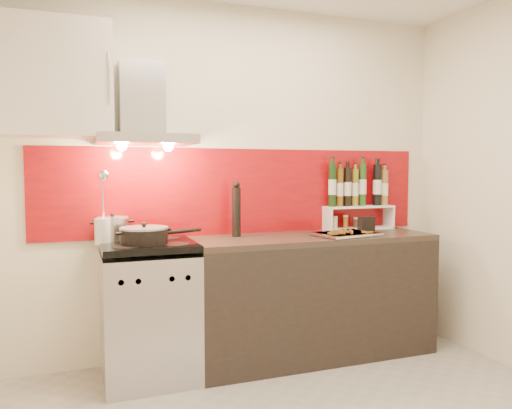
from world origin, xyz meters
name	(u,v)px	position (x,y,z in m)	size (l,w,h in m)	color
back_wall	(235,181)	(0.00, 1.40, 1.30)	(3.40, 0.02, 2.60)	silver
backsplash	(242,191)	(0.05, 1.39, 1.22)	(3.00, 0.02, 0.64)	maroon
range_stove	(149,313)	(-0.70, 1.10, 0.44)	(0.60, 0.60, 0.91)	#B7B7BA
counter	(312,295)	(0.50, 1.10, 0.45)	(1.80, 0.60, 0.90)	black
range_hood	(143,116)	(-0.70, 1.24, 1.74)	(0.62, 0.50, 0.61)	#B7B7BA
upper_cabinet	(54,79)	(-1.25, 1.22, 1.95)	(0.70, 0.35, 0.72)	beige
stock_pot	(113,228)	(-0.91, 1.29, 0.99)	(0.21, 0.21, 0.18)	#B7B7BA
saute_pan	(145,235)	(-0.73, 1.04, 0.96)	(0.57, 0.33, 0.14)	black
utensil_jar	(103,223)	(-0.98, 1.16, 1.04)	(0.10, 0.15, 0.48)	silver
pepper_mill	(236,210)	(-0.05, 1.23, 1.09)	(0.06, 0.06, 0.40)	black
step_shelf	(358,197)	(1.01, 1.31, 1.16)	(0.59, 0.16, 0.53)	white
caddy_box	(366,224)	(0.99, 1.15, 0.96)	(0.13, 0.06, 0.11)	black
baking_tray	(345,234)	(0.71, 1.00, 0.92)	(0.49, 0.41, 0.03)	silver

